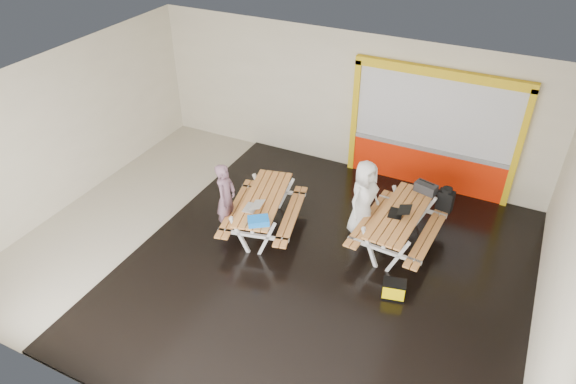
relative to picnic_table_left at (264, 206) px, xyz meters
The scene contains 14 objects.
room 1.36m from the picnic_table_left, 55.75° to the right, with size 10.02×8.02×3.52m.
deck 1.94m from the picnic_table_left, 21.40° to the right, with size 7.50×7.98×0.05m, color black.
kiosk 4.28m from the picnic_table_left, 50.87° to the left, with size 3.88×0.16×3.00m.
picnic_table_left is the anchor object (origin of this frame).
picnic_table_right 2.82m from the picnic_table_left, 14.98° to the left, with size 1.63×2.29×0.88m.
person_left 0.81m from the picnic_table_left, 149.83° to the right, with size 0.57×0.38×1.57m, color #765364.
person_right 2.09m from the picnic_table_left, 24.07° to the left, with size 0.82×0.54×1.68m, color white.
laptop_left 0.50m from the picnic_table_left, 90.36° to the right, with size 0.43×0.40×0.17m.
laptop_right 2.79m from the picnic_table_left, 13.78° to the left, with size 0.46×0.41×0.18m.
blue_pouch 0.91m from the picnic_table_left, 68.10° to the right, with size 0.40×0.29×0.12m, color blue.
toolbox 3.43m from the picnic_table_left, 29.35° to the left, with size 0.51×0.34×0.27m.
backpack 3.82m from the picnic_table_left, 26.71° to the left, with size 0.35×0.25×0.55m.
dark_case 2.53m from the picnic_table_left, 15.41° to the left, with size 0.43×0.32×0.16m, color black.
fluke_bag 3.21m from the picnic_table_left, 13.63° to the right, with size 0.47×0.36×0.36m.
Camera 1 is at (3.93, -7.11, 7.06)m, focal length 32.56 mm.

